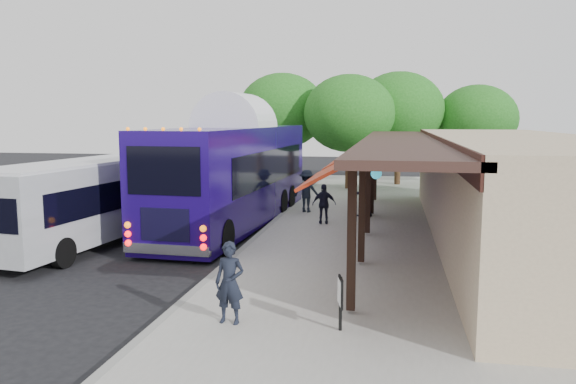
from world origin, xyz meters
The scene contains 15 objects.
ground centered at (0.00, 0.00, 0.00)m, with size 90.00×90.00×0.00m, color black.
sidewalk centered at (5.00, 4.00, 0.07)m, with size 10.00×40.00×0.15m, color #9E9B93.
curb centered at (0.05, 4.00, 0.07)m, with size 0.20×40.00×0.16m, color gray.
station_shelter centered at (8.38, 4.00, 1.85)m, with size 8.15×20.00×3.60m.
coach_bus centered at (-1.45, 5.82, 2.20)m, with size 3.29×12.91×4.10m.
city_bus centered at (-5.07, 2.36, 1.55)m, with size 3.41×10.64×2.81m.
ped_a centered at (1.47, -5.00, 0.97)m, with size 0.60×0.39×1.64m, color black.
ped_b centered at (3.40, 7.69, 1.05)m, with size 0.87×0.68×1.80m, color black.
ped_c centered at (2.06, 5.75, 0.92)m, with size 0.90×0.37×1.54m, color black.
ped_d centered at (1.00, 8.31, 1.06)m, with size 1.18×0.68×1.82m, color black.
sign_board centered at (3.65, -5.00, 0.86)m, with size 0.15×0.47×1.04m.
tree_left centered at (2.13, 16.84, 4.42)m, with size 5.18×5.18×6.63m.
tree_mid centered at (4.92, 19.41, 4.62)m, with size 5.42×5.42×6.93m.
tree_right centered at (9.52, 20.07, 4.10)m, with size 4.81×4.81×6.15m.
tree_far centered at (-2.11, 18.78, 4.60)m, with size 5.39×5.39×6.90m.
Camera 1 is at (4.54, -15.31, 4.19)m, focal length 35.00 mm.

